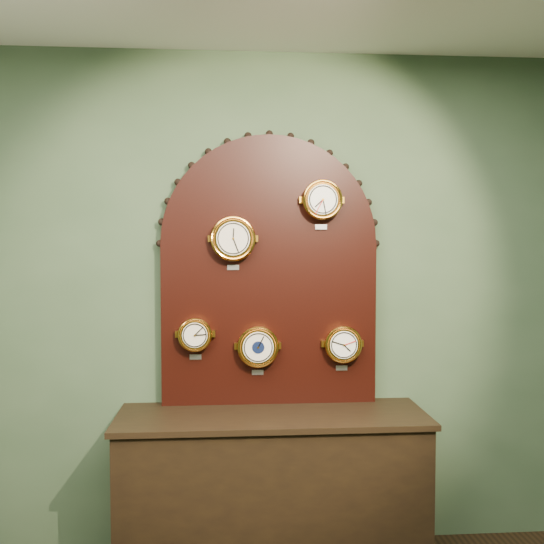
{
  "coord_description": "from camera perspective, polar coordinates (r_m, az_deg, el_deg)",
  "views": [
    {
      "loc": [
        -0.23,
        -0.9,
        1.74
      ],
      "look_at": [
        0.0,
        2.25,
        1.58
      ],
      "focal_mm": 39.72,
      "sensor_mm": 36.0,
      "label": 1
    }
  ],
  "objects": [
    {
      "name": "barometer",
      "position": [
        3.34,
        -1.34,
        -7.07
      ],
      "size": [
        0.23,
        0.08,
        0.28
      ],
      "color": "orange",
      "rests_on": "display_board"
    },
    {
      "name": "display_board",
      "position": [
        3.36,
        -0.25,
        0.95
      ],
      "size": [
        1.26,
        0.06,
        1.53
      ],
      "color": "black",
      "rests_on": "shop_counter"
    },
    {
      "name": "shop_counter",
      "position": [
        3.41,
        0.03,
        -20.23
      ],
      "size": [
        1.6,
        0.5,
        0.8
      ],
      "primitive_type": "cube",
      "color": "black",
      "rests_on": "ground_plane"
    },
    {
      "name": "wall_back",
      "position": [
        3.42,
        -0.31,
        -2.8
      ],
      "size": [
        4.0,
        0.0,
        4.0
      ],
      "primitive_type": "plane",
      "rotation": [
        1.57,
        0.0,
        0.0
      ],
      "color": "#3E553A",
      "rests_on": "ground"
    },
    {
      "name": "roman_clock",
      "position": [
        3.28,
        -3.71,
        3.18
      ],
      "size": [
        0.25,
        0.08,
        0.3
      ],
      "color": "orange",
      "rests_on": "display_board"
    },
    {
      "name": "arabic_clock",
      "position": [
        3.33,
        4.76,
        6.82
      ],
      "size": [
        0.22,
        0.08,
        0.27
      ],
      "color": "orange",
      "rests_on": "display_board"
    },
    {
      "name": "tide_clock",
      "position": [
        3.39,
        6.73,
        -6.8
      ],
      "size": [
        0.21,
        0.08,
        0.26
      ],
      "color": "orange",
      "rests_on": "display_board"
    },
    {
      "name": "hygrometer",
      "position": [
        3.33,
        -7.3,
        -5.89
      ],
      "size": [
        0.19,
        0.08,
        0.24
      ],
      "color": "orange",
      "rests_on": "display_board"
    }
  ]
}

